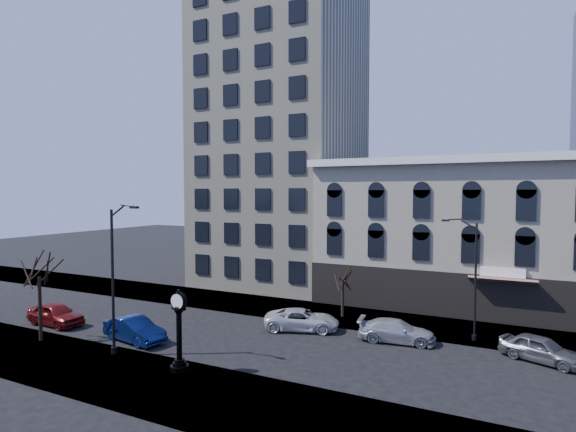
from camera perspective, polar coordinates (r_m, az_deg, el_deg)
The scene contains 15 objects.
ground at distance 31.32m, azimuth -6.75°, elevation -15.04°, with size 160.00×160.00×0.00m, color black.
sidewalk_far at distance 38.00m, azimuth -0.06°, elevation -11.69°, with size 160.00×6.00×0.12m, color gray.
sidewalk_near at distance 25.37m, azimuth -17.18°, elevation -19.42°, with size 160.00×6.00×0.12m, color gray.
cream_tower at distance 50.18m, azimuth -0.89°, elevation 14.03°, with size 15.90×15.40×42.50m.
victorian_row at distance 41.29m, azimuth 20.14°, elevation -2.33°, with size 22.60×11.19×12.50m.
street_clock at distance 25.55m, azimuth -13.66°, elevation -14.32°, with size 1.00×1.00×4.41m.
street_lamp_near at distance 27.82m, azimuth -20.59°, elevation -2.79°, with size 2.35×0.40×9.07m.
street_lamp_far at distance 31.31m, azimuth 21.71°, elevation -3.63°, with size 2.08×0.32×8.04m.
bare_tree_near at distance 33.05m, azimuth -29.09°, elevation -5.27°, with size 3.88×3.88×6.66m.
bare_tree_far at distance 35.07m, azimuth 6.96°, elevation -7.33°, with size 2.56×2.56×4.39m.
car_near_a at distance 37.65m, azimuth -27.41°, elevation -10.99°, with size 1.90×4.73×1.61m, color maroon.
car_near_b at distance 31.73m, azimuth -18.91°, elevation -13.48°, with size 1.64×4.71×1.55m, color #0C194C.
car_far_a at distance 32.48m, azimuth 1.78°, elevation -13.02°, with size 2.41×5.24×1.46m, color silver.
car_far_b at distance 30.85m, azimuth 13.62°, elevation -14.00°, with size 2.00×4.91×1.43m, color #A5A8AD.
car_far_c at distance 30.41m, azimuth 29.45°, elevation -14.48°, with size 1.77×4.40×1.50m, color #595B60.
Camera 1 is at (16.18, -25.02, 9.65)m, focal length 28.00 mm.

